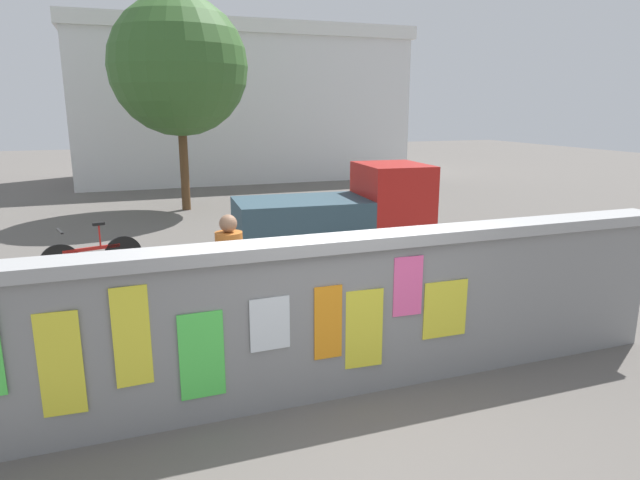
{
  "coord_description": "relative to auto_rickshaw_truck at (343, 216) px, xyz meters",
  "views": [
    {
      "loc": [
        -1.98,
        -4.9,
        2.9
      ],
      "look_at": [
        0.68,
        2.41,
        1.03
      ],
      "focal_mm": 31.18,
      "sensor_mm": 36.0,
      "label": 1
    }
  ],
  "objects": [
    {
      "name": "ground",
      "position": [
        -1.94,
        3.39,
        -0.9
      ],
      "size": [
        60.0,
        60.0,
        0.0
      ],
      "primitive_type": "plane",
      "color": "#605B56"
    },
    {
      "name": "poster_wall",
      "position": [
        -1.95,
        -4.61,
        -0.05
      ],
      "size": [
        8.14,
        0.42,
        1.66
      ],
      "color": "gray",
      "rests_on": "ground"
    },
    {
      "name": "auto_rickshaw_truck",
      "position": [
        0.0,
        0.0,
        0.0
      ],
      "size": [
        3.7,
        1.75,
        1.85
      ],
      "color": "black",
      "rests_on": "ground"
    },
    {
      "name": "motorcycle",
      "position": [
        -4.72,
        -2.93,
        -0.44
      ],
      "size": [
        1.9,
        0.56,
        0.87
      ],
      "color": "black",
      "rests_on": "ground"
    },
    {
      "name": "bicycle_near",
      "position": [
        -4.46,
        0.59,
        -0.54
      ],
      "size": [
        1.67,
        0.57,
        0.95
      ],
      "color": "black",
      "rests_on": "ground"
    },
    {
      "name": "person_walking",
      "position": [
        -2.7,
        -2.88,
        0.09
      ],
      "size": [
        0.47,
        0.47,
        1.62
      ],
      "color": "#338CBF",
      "rests_on": "ground"
    },
    {
      "name": "tree_roadside",
      "position": [
        -2.13,
        6.73,
        3.07
      ],
      "size": [
        3.77,
        3.77,
        5.87
      ],
      "color": "brown",
      "rests_on": "ground"
    },
    {
      "name": "building_background",
      "position": [
        1.07,
        13.97,
        2.13
      ],
      "size": [
        13.23,
        5.67,
        6.02
      ],
      "color": "silver",
      "rests_on": "ground"
    }
  ]
}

